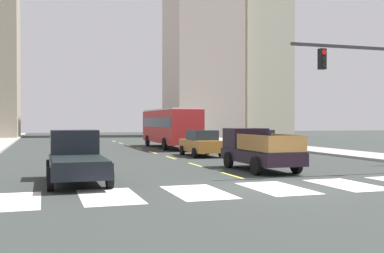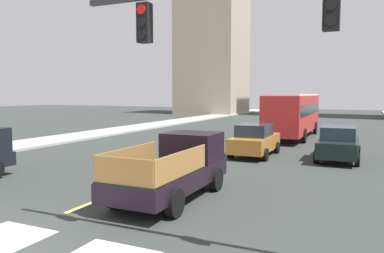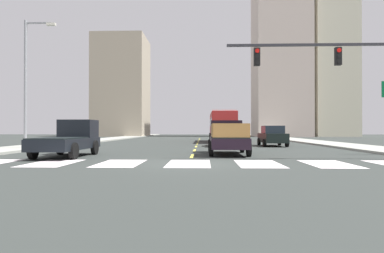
# 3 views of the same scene
# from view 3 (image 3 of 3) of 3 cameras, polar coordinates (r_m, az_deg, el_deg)

# --- Properties ---
(ground_plane) EXTENTS (160.00, 160.00, 0.00)m
(ground_plane) POSITION_cam_3_polar(r_m,az_deg,el_deg) (14.39, -0.52, -6.16)
(ground_plane) COLOR #303532
(sidewalk_right) EXTENTS (3.57, 110.00, 0.15)m
(sidewalk_right) POSITION_cam_3_polar(r_m,az_deg,el_deg) (34.40, 21.93, -2.67)
(sidewalk_right) COLOR #9C9F95
(sidewalk_right) RESTS_ON ground
(sidewalk_left) EXTENTS (3.57, 110.00, 0.15)m
(sidewalk_left) POSITION_cam_3_polar(r_m,az_deg,el_deg) (34.84, -19.97, -2.65)
(sidewalk_left) COLOR #9C9F95
(sidewalk_left) RESTS_ON ground
(crosswalk_stripe_1) EXTENTS (1.77, 3.30, 0.01)m
(crosswalk_stripe_1) POSITION_cam_3_polar(r_m,az_deg,el_deg) (15.73, -22.10, -5.62)
(crosswalk_stripe_1) COLOR silver
(crosswalk_stripe_1) RESTS_ON ground
(crosswalk_stripe_2) EXTENTS (1.77, 3.30, 0.01)m
(crosswalk_stripe_2) POSITION_cam_3_polar(r_m,az_deg,el_deg) (14.79, -11.80, -5.97)
(crosswalk_stripe_2) COLOR silver
(crosswalk_stripe_2) RESTS_ON ground
(crosswalk_stripe_3) EXTENTS (1.77, 3.30, 0.01)m
(crosswalk_stripe_3) POSITION_cam_3_polar(r_m,az_deg,el_deg) (14.39, -0.52, -6.14)
(crosswalk_stripe_3) COLOR silver
(crosswalk_stripe_3) RESTS_ON ground
(crosswalk_stripe_4) EXTENTS (1.77, 3.30, 0.01)m
(crosswalk_stripe_4) POSITION_cam_3_polar(r_m,az_deg,el_deg) (14.55, 10.95, -6.07)
(crosswalk_stripe_4) COLOR silver
(crosswalk_stripe_4) RESTS_ON ground
(crosswalk_stripe_5) EXTENTS (1.77, 3.30, 0.01)m
(crosswalk_stripe_5) POSITION_cam_3_polar(r_m,az_deg,el_deg) (15.27, 21.74, -5.78)
(crosswalk_stripe_5) COLOR silver
(crosswalk_stripe_5) RESTS_ON ground
(lane_dash_0) EXTENTS (0.16, 2.40, 0.01)m
(lane_dash_0) POSITION_cam_3_polar(r_m,az_deg,el_deg) (18.37, 0.01, -4.91)
(lane_dash_0) COLOR #DBCF47
(lane_dash_0) RESTS_ON ground
(lane_dash_1) EXTENTS (0.16, 2.40, 0.01)m
(lane_dash_1) POSITION_cam_3_polar(r_m,az_deg,el_deg) (23.36, 0.42, -3.95)
(lane_dash_1) COLOR #DBCF47
(lane_dash_1) RESTS_ON ground
(lane_dash_2) EXTENTS (0.16, 2.40, 0.01)m
(lane_dash_2) POSITION_cam_3_polar(r_m,az_deg,el_deg) (28.35, 0.69, -3.33)
(lane_dash_2) COLOR #DBCF47
(lane_dash_2) RESTS_ON ground
(lane_dash_3) EXTENTS (0.16, 2.40, 0.01)m
(lane_dash_3) POSITION_cam_3_polar(r_m,az_deg,el_deg) (33.34, 0.88, -2.90)
(lane_dash_3) COLOR #DBCF47
(lane_dash_3) RESTS_ON ground
(lane_dash_4) EXTENTS (0.16, 2.40, 0.01)m
(lane_dash_4) POSITION_cam_3_polar(r_m,az_deg,el_deg) (38.34, 1.01, -2.58)
(lane_dash_4) COLOR #DBCF47
(lane_dash_4) RESTS_ON ground
(lane_dash_5) EXTENTS (0.16, 2.40, 0.01)m
(lane_dash_5) POSITION_cam_3_polar(r_m,az_deg,el_deg) (43.33, 1.12, -2.33)
(lane_dash_5) COLOR #DBCF47
(lane_dash_5) RESTS_ON ground
(lane_dash_6) EXTENTS (0.16, 2.40, 0.01)m
(lane_dash_6) POSITION_cam_3_polar(r_m,az_deg,el_deg) (48.33, 1.20, -2.14)
(lane_dash_6) COLOR #DBCF47
(lane_dash_6) RESTS_ON ground
(lane_dash_7) EXTENTS (0.16, 2.40, 0.01)m
(lane_dash_7) POSITION_cam_3_polar(r_m,az_deg,el_deg) (53.33, 1.27, -1.98)
(lane_dash_7) COLOR #DBCF47
(lane_dash_7) RESTS_ON ground
(pickup_stakebed) EXTENTS (2.18, 5.20, 1.96)m
(pickup_stakebed) POSITION_cam_3_polar(r_m,az_deg,el_deg) (20.09, 5.86, -1.85)
(pickup_stakebed) COLOR black
(pickup_stakebed) RESTS_ON ground
(pickup_dark) EXTENTS (2.18, 5.20, 1.96)m
(pickup_dark) POSITION_cam_3_polar(r_m,az_deg,el_deg) (19.44, -19.51, -1.92)
(pickup_dark) COLOR black
(pickup_dark) RESTS_ON ground
(city_bus) EXTENTS (2.72, 10.80, 3.32)m
(city_bus) POSITION_cam_3_polar(r_m,az_deg,el_deg) (38.44, 4.99, 0.34)
(city_bus) COLOR #AE2625
(city_bus) RESTS_ON ground
(sedan_near_right) EXTENTS (2.02, 4.40, 1.72)m
(sedan_near_right) POSITION_cam_3_polar(r_m,az_deg,el_deg) (28.91, 5.16, -1.58)
(sedan_near_right) COLOR #A76926
(sedan_near_right) RESTS_ON ground
(sedan_near_left) EXTENTS (2.02, 4.40, 1.72)m
(sedan_near_left) POSITION_cam_3_polar(r_m,az_deg,el_deg) (29.80, 13.17, -1.53)
(sedan_near_left) COLOR black
(sedan_near_left) RESTS_ON ground
(traffic_signal_gantry) EXTENTS (9.56, 0.27, 6.00)m
(traffic_signal_gantry) POSITION_cam_3_polar(r_m,az_deg,el_deg) (18.17, 26.53, 8.44)
(traffic_signal_gantry) COLOR #2D2D33
(traffic_signal_gantry) RESTS_ON ground
(streetlight_left) EXTENTS (2.20, 0.28, 9.00)m
(streetlight_left) POSITION_cam_3_polar(r_m,az_deg,el_deg) (26.64, -25.55, 7.23)
(streetlight_left) COLOR gray
(streetlight_left) RESTS_ON ground
(tower_tall_centre) EXTENTS (10.10, 9.93, 39.86)m
(tower_tall_centre) POSITION_cam_3_polar(r_m,az_deg,el_deg) (71.74, 14.41, 14.52)
(tower_tall_centre) COLOR beige
(tower_tall_centre) RESTS_ON ground
(block_mid_left) EXTENTS (9.95, 10.38, 19.82)m
(block_mid_left) POSITION_cam_3_polar(r_m,az_deg,el_deg) (71.22, -11.54, 6.40)
(block_mid_left) COLOR tan
(block_mid_left) RESTS_ON ground
(block_mid_right) EXTENTS (8.06, 7.63, 34.28)m
(block_mid_right) POSITION_cam_3_polar(r_m,az_deg,el_deg) (74.37, 22.18, 11.78)
(block_mid_right) COLOR beige
(block_mid_right) RESTS_ON ground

